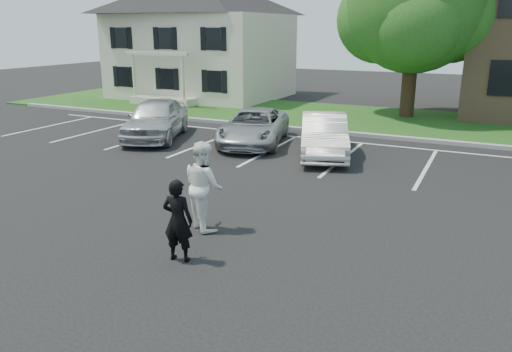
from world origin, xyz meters
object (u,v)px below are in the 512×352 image
Objects in this scene: car_silver_west at (156,119)px; man_black_suit at (178,220)px; car_silver_minivan at (254,127)px; car_white_sedan at (324,135)px; man_white_shirt at (203,186)px; house at (202,37)px; tree at (418,7)px.

man_black_suit is at bearing -72.80° from car_silver_west.
car_silver_minivan is at bearing -81.28° from man_black_suit.
man_white_shirt is at bearing -112.36° from car_white_sedan.
house is 17.30m from car_white_sedan.
car_silver_west is (-6.80, 7.40, -0.18)m from man_white_shirt.
car_white_sedan is (-1.39, -9.48, -4.61)m from tree.
car_silver_minivan is (-3.17, 9.86, -0.15)m from man_black_suit.
man_black_suit is at bearing -93.98° from tree.
man_white_shirt is at bearing -68.83° from car_silver_west.
car_silver_minivan is (-4.47, -8.84, -4.67)m from tree.
house reaches higher than man_white_shirt.
car_silver_minivan is 1.09× the size of car_white_sedan.
tree is at bearing -62.17° from man_white_shirt.
car_silver_west is at bearing 161.56° from car_white_sedan.
tree is 17.69m from man_white_shirt.
car_white_sedan is at bearing -19.95° from car_silver_west.
house is 14.80m from car_silver_minivan.
tree is 1.81× the size of car_silver_minivan.
tree is 10.95m from car_silver_minivan.
car_silver_west is 0.99× the size of car_silver_minivan.
tree is 1.82× the size of car_silver_west.
car_silver_west is at bearing 176.86° from car_silver_minivan.
car_silver_west reaches higher than car_silver_minivan.
house reaches higher than car_white_sedan.
car_white_sedan is at bearing -26.52° from car_silver_minivan.
tree is at bearing -9.79° from house.
car_white_sedan reaches higher than car_silver_minivan.
man_black_suit is at bearing -59.65° from house.
car_silver_west is (-8.52, -9.67, -4.53)m from tree.
man_white_shirt reaches higher than car_silver_west.
tree is 4.37× the size of man_white_shirt.
car_silver_minivan is at bearing -9.88° from car_silver_west.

